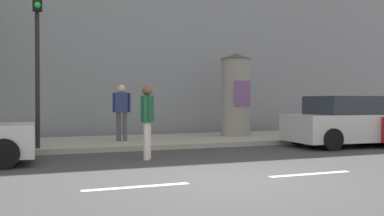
% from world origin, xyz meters
% --- Properties ---
extents(ground_plane, '(80.00, 80.00, 0.00)m').
position_xyz_m(ground_plane, '(0.00, 0.00, 0.00)').
color(ground_plane, '#38383A').
extents(sidewalk_curb, '(36.00, 4.00, 0.15)m').
position_xyz_m(sidewalk_curb, '(0.00, 7.00, 0.07)').
color(sidewalk_curb, '#9E9B93').
rests_on(sidewalk_curb, ground_plane).
extents(lane_markings, '(25.80, 0.16, 0.01)m').
position_xyz_m(lane_markings, '(-0.00, 0.00, 0.00)').
color(lane_markings, silver).
rests_on(lane_markings, ground_plane).
extents(traffic_light, '(0.24, 0.45, 4.37)m').
position_xyz_m(traffic_light, '(-3.05, 5.24, 3.08)').
color(traffic_light, black).
rests_on(traffic_light, sidewalk_curb).
extents(poster_column, '(1.14, 1.14, 2.99)m').
position_xyz_m(poster_column, '(3.85, 7.27, 1.66)').
color(poster_column, gray).
rests_on(poster_column, sidewalk_curb).
extents(pedestrian_in_light_jacket, '(0.40, 0.53, 1.79)m').
position_xyz_m(pedestrian_in_light_jacket, '(-0.64, 3.20, 1.05)').
color(pedestrian_in_light_jacket, silver).
rests_on(pedestrian_in_light_jacket, ground_plane).
extents(pedestrian_in_red_top, '(0.55, 0.47, 1.77)m').
position_xyz_m(pedestrian_in_red_top, '(-0.50, 6.63, 1.21)').
color(pedestrian_in_red_top, '#4C4C51').
rests_on(pedestrian_in_red_top, sidewalk_curb).
extents(parked_car_dark, '(4.58, 2.09, 1.56)m').
position_xyz_m(parked_car_dark, '(6.29, 3.84, 0.75)').
color(parked_car_dark, silver).
rests_on(parked_car_dark, ground_plane).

